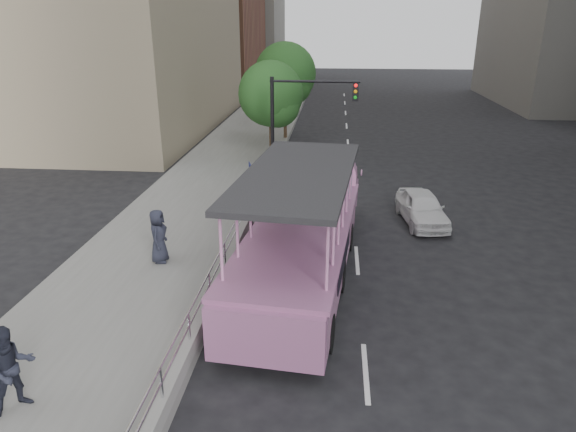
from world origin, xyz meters
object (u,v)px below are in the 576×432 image
pedestrian_mid (11,369)px  street_tree_near (272,97)px  traffic_signal (297,114)px  street_tree_far (287,76)px  duck_boat (306,229)px  parking_sign (251,196)px  car (422,208)px  pedestrian_far (158,236)px

pedestrian_mid → street_tree_near: 20.43m
traffic_signal → street_tree_near: bearing=115.0°
pedestrian_mid → street_tree_far: street_tree_far is taller
duck_boat → parking_sign: 2.68m
pedestrian_mid → street_tree_near: size_ratio=0.33×
duck_boat → car: bearing=46.0°
car → street_tree_near: 11.21m
pedestrian_far → street_tree_near: (2.11, 13.21, 2.63)m
street_tree_near → duck_boat: bearing=-78.5°
pedestrian_mid → traffic_signal: size_ratio=0.36×
car → pedestrian_mid: size_ratio=2.00×
duck_boat → parking_sign: bearing=140.3°
street_tree_near → parking_sign: bearing=-87.1°
parking_sign → street_tree_far: street_tree_far is taller
car → pedestrian_mid: (-9.75, -11.90, 0.60)m
pedestrian_far → street_tree_near: bearing=-12.0°
duck_boat → pedestrian_mid: duck_boat is taller
duck_boat → traffic_signal: bearing=96.1°
pedestrian_mid → parking_sign: (3.33, 9.03, 0.65)m
pedestrian_mid → traffic_signal: bearing=28.1°
duck_boat → pedestrian_far: bearing=-174.1°
traffic_signal → car: bearing=-41.4°
car → traffic_signal: traffic_signal is taller
pedestrian_far → traffic_signal: bearing=-23.7°
traffic_signal → pedestrian_far: bearing=-110.8°
car → street_tree_far: 16.14m
street_tree_near → street_tree_far: 6.02m
duck_boat → parking_sign: (-2.02, 1.68, 0.50)m
parking_sign → street_tree_near: bearing=92.9°
street_tree_near → street_tree_far: (0.20, 6.00, 0.49)m
duck_boat → traffic_signal: traffic_signal is taller
duck_boat → pedestrian_mid: 9.09m
parking_sign → car: bearing=24.1°
pedestrian_far → parking_sign: bearing=-54.0°
car → pedestrian_mid: 15.39m
pedestrian_mid → car: bearing=3.5°
pedestrian_far → parking_sign: size_ratio=0.58×
duck_boat → street_tree_far: street_tree_far is taller
pedestrian_mid → parking_sign: bearing=22.6°
duck_boat → traffic_signal: (-0.99, 9.30, 2.11)m
parking_sign → street_tree_near: (-0.57, 11.04, 1.93)m
street_tree_near → pedestrian_far: bearing=-99.1°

